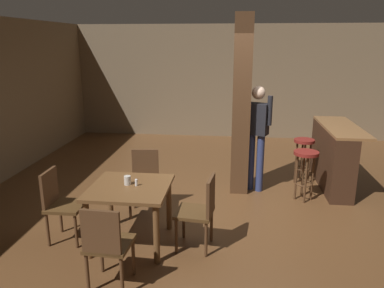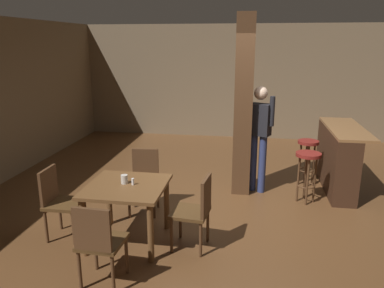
{
  "view_description": "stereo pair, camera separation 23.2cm",
  "coord_description": "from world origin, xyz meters",
  "px_view_note": "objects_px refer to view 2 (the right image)",
  "views": [
    {
      "loc": [
        0.06,
        -5.02,
        2.39
      ],
      "look_at": [
        -0.53,
        0.09,
        0.97
      ],
      "focal_mm": 35.0,
      "sensor_mm": 36.0,
      "label": 1
    },
    {
      "loc": [
        0.29,
        -4.99,
        2.39
      ],
      "look_at": [
        -0.53,
        0.09,
        0.97
      ],
      "focal_mm": 35.0,
      "sensor_mm": 36.0,
      "label": 2
    }
  ],
  "objects_px": {
    "dining_table": "(127,195)",
    "napkin_cup": "(124,179)",
    "chair_east": "(196,209)",
    "salt_shaker": "(133,182)",
    "standing_person": "(259,132)",
    "chair_north": "(144,178)",
    "chair_west": "(59,199)",
    "bar_stool_mid": "(308,152)",
    "chair_south": "(99,241)",
    "bar_counter": "(337,157)",
    "bar_stool_near": "(308,165)"
  },
  "relations": [
    {
      "from": "chair_west",
      "to": "bar_stool_near",
      "type": "distance_m",
      "value": 3.55
    },
    {
      "from": "dining_table",
      "to": "standing_person",
      "type": "height_order",
      "value": "standing_person"
    },
    {
      "from": "dining_table",
      "to": "chair_north",
      "type": "bearing_deg",
      "value": 92.68
    },
    {
      "from": "chair_north",
      "to": "chair_south",
      "type": "bearing_deg",
      "value": -88.32
    },
    {
      "from": "dining_table",
      "to": "chair_south",
      "type": "bearing_deg",
      "value": -89.3
    },
    {
      "from": "chair_south",
      "to": "napkin_cup",
      "type": "xyz_separation_m",
      "value": [
        -0.05,
        0.93,
        0.29
      ]
    },
    {
      "from": "salt_shaker",
      "to": "bar_stool_mid",
      "type": "xyz_separation_m",
      "value": [
        2.32,
        2.28,
        -0.2
      ]
    },
    {
      "from": "dining_table",
      "to": "bar_stool_near",
      "type": "distance_m",
      "value": 2.78
    },
    {
      "from": "chair_north",
      "to": "napkin_cup",
      "type": "bearing_deg",
      "value": -89.77
    },
    {
      "from": "chair_south",
      "to": "standing_person",
      "type": "bearing_deg",
      "value": 60.79
    },
    {
      "from": "chair_east",
      "to": "napkin_cup",
      "type": "distance_m",
      "value": 0.93
    },
    {
      "from": "dining_table",
      "to": "chair_west",
      "type": "relative_size",
      "value": 1.04
    },
    {
      "from": "dining_table",
      "to": "bar_counter",
      "type": "relative_size",
      "value": 0.55
    },
    {
      "from": "chair_east",
      "to": "salt_shaker",
      "type": "xyz_separation_m",
      "value": [
        -0.77,
        0.04,
        0.27
      ]
    },
    {
      "from": "dining_table",
      "to": "chair_east",
      "type": "xyz_separation_m",
      "value": [
        0.85,
        -0.03,
        -0.11
      ]
    },
    {
      "from": "salt_shaker",
      "to": "bar_counter",
      "type": "distance_m",
      "value": 3.57
    },
    {
      "from": "chair_north",
      "to": "standing_person",
      "type": "height_order",
      "value": "standing_person"
    },
    {
      "from": "napkin_cup",
      "to": "bar_stool_near",
      "type": "relative_size",
      "value": 0.14
    },
    {
      "from": "chair_north",
      "to": "bar_counter",
      "type": "xyz_separation_m",
      "value": [
        2.9,
        1.37,
        0.02
      ]
    },
    {
      "from": "chair_north",
      "to": "salt_shaker",
      "type": "relative_size",
      "value": 10.96
    },
    {
      "from": "bar_stool_mid",
      "to": "bar_stool_near",
      "type": "bearing_deg",
      "value": -97.34
    },
    {
      "from": "salt_shaker",
      "to": "bar_counter",
      "type": "bearing_deg",
      "value": 38.66
    },
    {
      "from": "chair_west",
      "to": "napkin_cup",
      "type": "relative_size",
      "value": 8.28
    },
    {
      "from": "chair_south",
      "to": "bar_stool_mid",
      "type": "distance_m",
      "value": 3.98
    },
    {
      "from": "bar_counter",
      "to": "chair_west",
      "type": "bearing_deg",
      "value": -148.7
    },
    {
      "from": "chair_east",
      "to": "standing_person",
      "type": "bearing_deg",
      "value": 69.42
    },
    {
      "from": "napkin_cup",
      "to": "standing_person",
      "type": "relative_size",
      "value": 0.06
    },
    {
      "from": "salt_shaker",
      "to": "bar_counter",
      "type": "height_order",
      "value": "bar_counter"
    },
    {
      "from": "salt_shaker",
      "to": "bar_stool_near",
      "type": "height_order",
      "value": "salt_shaker"
    },
    {
      "from": "chair_east",
      "to": "standing_person",
      "type": "xyz_separation_m",
      "value": [
        0.72,
        1.91,
        0.5
      ]
    },
    {
      "from": "chair_west",
      "to": "bar_stool_mid",
      "type": "distance_m",
      "value": 4.01
    },
    {
      "from": "chair_south",
      "to": "chair_north",
      "type": "distance_m",
      "value": 1.77
    },
    {
      "from": "standing_person",
      "to": "bar_stool_mid",
      "type": "height_order",
      "value": "standing_person"
    },
    {
      "from": "chair_west",
      "to": "bar_counter",
      "type": "bearing_deg",
      "value": 31.3
    },
    {
      "from": "chair_east",
      "to": "chair_north",
      "type": "bearing_deg",
      "value": 134.55
    },
    {
      "from": "chair_south",
      "to": "chair_east",
      "type": "bearing_deg",
      "value": 46.02
    },
    {
      "from": "chair_north",
      "to": "bar_stool_near",
      "type": "relative_size",
      "value": 1.14
    },
    {
      "from": "chair_north",
      "to": "bar_stool_mid",
      "type": "relative_size",
      "value": 1.14
    },
    {
      "from": "chair_south",
      "to": "napkin_cup",
      "type": "height_order",
      "value": "chair_south"
    },
    {
      "from": "dining_table",
      "to": "napkin_cup",
      "type": "relative_size",
      "value": 8.6
    },
    {
      "from": "chair_north",
      "to": "dining_table",
      "type": "bearing_deg",
      "value": -87.32
    },
    {
      "from": "dining_table",
      "to": "salt_shaker",
      "type": "height_order",
      "value": "salt_shaker"
    },
    {
      "from": "salt_shaker",
      "to": "chair_north",
      "type": "bearing_deg",
      "value": 97.79
    },
    {
      "from": "chair_south",
      "to": "chair_north",
      "type": "bearing_deg",
      "value": 91.68
    },
    {
      "from": "napkin_cup",
      "to": "standing_person",
      "type": "height_order",
      "value": "standing_person"
    },
    {
      "from": "chair_east",
      "to": "salt_shaker",
      "type": "distance_m",
      "value": 0.82
    },
    {
      "from": "dining_table",
      "to": "standing_person",
      "type": "xyz_separation_m",
      "value": [
        1.56,
        1.88,
        0.39
      ]
    },
    {
      "from": "chair_east",
      "to": "bar_counter",
      "type": "distance_m",
      "value": 3.03
    },
    {
      "from": "chair_south",
      "to": "bar_stool_near",
      "type": "height_order",
      "value": "chair_south"
    },
    {
      "from": "chair_east",
      "to": "napkin_cup",
      "type": "height_order",
      "value": "chair_east"
    }
  ]
}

